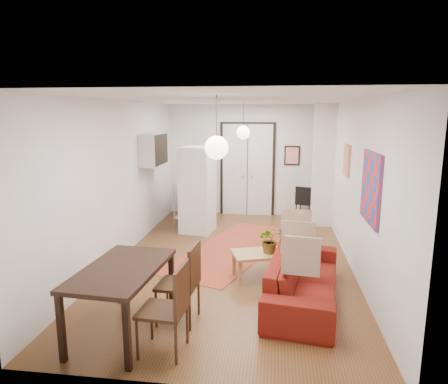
# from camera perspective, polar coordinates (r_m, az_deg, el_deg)

# --- Properties ---
(floor) EXTENTS (7.00, 7.00, 0.00)m
(floor) POSITION_cam_1_polar(r_m,az_deg,el_deg) (7.49, 1.30, -9.73)
(floor) COLOR brown
(floor) RESTS_ON ground
(ceiling) EXTENTS (4.20, 7.00, 0.02)m
(ceiling) POSITION_cam_1_polar(r_m,az_deg,el_deg) (7.00, 1.40, 13.03)
(ceiling) COLOR silver
(ceiling) RESTS_ON wall_back
(wall_back) EXTENTS (4.20, 0.02, 2.90)m
(wall_back) POSITION_cam_1_polar(r_m,az_deg,el_deg) (10.56, 3.40, 4.51)
(wall_back) COLOR white
(wall_back) RESTS_ON floor
(wall_front) EXTENTS (4.20, 0.02, 2.90)m
(wall_front) POSITION_cam_1_polar(r_m,az_deg,el_deg) (3.75, -4.47, -7.95)
(wall_front) COLOR white
(wall_front) RESTS_ON floor
(wall_left) EXTENTS (0.02, 7.00, 2.90)m
(wall_left) POSITION_cam_1_polar(r_m,az_deg,el_deg) (7.62, -14.56, 1.58)
(wall_left) COLOR white
(wall_left) RESTS_ON floor
(wall_right) EXTENTS (0.02, 7.00, 2.90)m
(wall_right) POSITION_cam_1_polar(r_m,az_deg,el_deg) (7.19, 18.22, 0.82)
(wall_right) COLOR white
(wall_right) RESTS_ON floor
(double_doors) EXTENTS (1.44, 0.06, 2.50)m
(double_doors) POSITION_cam_1_polar(r_m,az_deg,el_deg) (10.54, 3.36, 3.14)
(double_doors) COLOR white
(double_doors) RESTS_ON wall_back
(stub_partition) EXTENTS (0.50, 0.10, 2.90)m
(stub_partition) POSITION_cam_1_polar(r_m,az_deg,el_deg) (9.65, 14.02, 3.57)
(stub_partition) COLOR white
(stub_partition) RESTS_ON floor
(wall_cabinet) EXTENTS (0.35, 1.00, 0.70)m
(wall_cabinet) POSITION_cam_1_polar(r_m,az_deg,el_deg) (8.90, -10.02, 6.03)
(wall_cabinet) COLOR silver
(wall_cabinet) RESTS_ON wall_left
(painting_popart) EXTENTS (0.05, 1.00, 1.00)m
(painting_popart) POSITION_cam_1_polar(r_m,az_deg,el_deg) (5.95, 20.27, 0.57)
(painting_popart) COLOR red
(painting_popart) RESTS_ON wall_right
(painting_abstract) EXTENTS (0.05, 0.50, 0.60)m
(painting_abstract) POSITION_cam_1_polar(r_m,az_deg,el_deg) (7.92, 17.15, 4.35)
(painting_abstract) COLOR beige
(painting_abstract) RESTS_ON wall_right
(poster_back) EXTENTS (0.40, 0.03, 0.50)m
(poster_back) POSITION_cam_1_polar(r_m,az_deg,el_deg) (10.49, 9.70, 5.16)
(poster_back) COLOR red
(poster_back) RESTS_ON wall_back
(print_left) EXTENTS (0.03, 0.44, 0.54)m
(print_left) POSITION_cam_1_polar(r_m,az_deg,el_deg) (9.42, -10.00, 6.61)
(print_left) COLOR #9D6941
(print_left) RESTS_ON wall_left
(pendant_back) EXTENTS (0.30, 0.30, 0.80)m
(pendant_back) POSITION_cam_1_polar(r_m,az_deg,el_deg) (9.00, 2.76, 8.48)
(pendant_back) COLOR silver
(pendant_back) RESTS_ON ceiling
(pendant_front) EXTENTS (0.30, 0.30, 0.80)m
(pendant_front) POSITION_cam_1_polar(r_m,az_deg,el_deg) (5.03, -1.07, 6.35)
(pendant_front) COLOR silver
(pendant_front) RESTS_ON ceiling
(kilim_rug) EXTENTS (2.50, 3.87, 0.01)m
(kilim_rug) POSITION_cam_1_polar(r_m,az_deg,el_deg) (8.09, 1.33, -8.08)
(kilim_rug) COLOR #BC4D2F
(kilim_rug) RESTS_ON floor
(sofa) EXTENTS (2.43, 1.22, 0.68)m
(sofa) POSITION_cam_1_polar(r_m,az_deg,el_deg) (5.99, 11.33, -11.99)
(sofa) COLOR maroon
(sofa) RESTS_ON floor
(coffee_table) EXTENTS (1.13, 0.85, 0.45)m
(coffee_table) POSITION_cam_1_polar(r_m,az_deg,el_deg) (6.63, 5.70, -9.04)
(coffee_table) COLOR tan
(coffee_table) RESTS_ON floor
(potted_plant) EXTENTS (0.45, 0.48, 0.44)m
(potted_plant) POSITION_cam_1_polar(r_m,az_deg,el_deg) (6.54, 6.63, -6.78)
(potted_plant) COLOR #316D34
(potted_plant) RESTS_ON coffee_table
(kitchen_counter) EXTENTS (0.85, 1.44, 1.05)m
(kitchen_counter) POSITION_cam_1_polar(r_m,az_deg,el_deg) (10.01, -4.21, -0.20)
(kitchen_counter) COLOR silver
(kitchen_counter) RESTS_ON floor
(bowl) EXTENTS (0.27, 0.27, 0.06)m
(bowl) POSITION_cam_1_polar(r_m,az_deg,el_deg) (9.66, -4.60, 1.63)
(bowl) COLOR white
(bowl) RESTS_ON kitchen_counter
(soap_bottle) EXTENTS (0.11, 0.11, 0.22)m
(soap_bottle) POSITION_cam_1_polar(r_m,az_deg,el_deg) (10.18, -4.23, 2.58)
(soap_bottle) COLOR teal
(soap_bottle) RESTS_ON kitchen_counter
(fridge) EXTENTS (0.78, 0.78, 1.95)m
(fridge) POSITION_cam_1_polar(r_m,az_deg,el_deg) (9.03, -3.83, 0.31)
(fridge) COLOR white
(fridge) RESTS_ON floor
(dining_table) EXTENTS (0.98, 1.59, 0.85)m
(dining_table) POSITION_cam_1_polar(r_m,az_deg,el_deg) (5.09, -14.39, -11.35)
(dining_table) COLOR black
(dining_table) RESTS_ON floor
(dining_chair_near) EXTENTS (0.54, 0.73, 1.05)m
(dining_chair_near) POSITION_cam_1_polar(r_m,az_deg,el_deg) (5.37, -6.40, -11.49)
(dining_chair_near) COLOR #382011
(dining_chair_near) RESTS_ON floor
(dining_chair_far) EXTENTS (0.54, 0.73, 1.05)m
(dining_chair_far) POSITION_cam_1_polar(r_m,az_deg,el_deg) (4.76, -8.47, -14.68)
(dining_chair_far) COLOR #382011
(dining_chair_far) RESTS_ON floor
(black_side_chair) EXTENTS (0.51, 0.53, 0.87)m
(black_side_chair) POSITION_cam_1_polar(r_m,az_deg,el_deg) (10.45, 11.46, -1.02)
(black_side_chair) COLOR black
(black_side_chair) RESTS_ON floor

